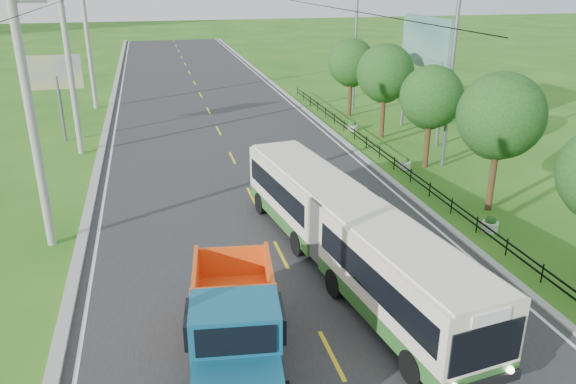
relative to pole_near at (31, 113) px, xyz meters
name	(u,v)px	position (x,y,z in m)	size (l,w,h in m)	color
ground	(332,356)	(8.26, -9.00, -5.09)	(240.00, 240.00, 0.00)	#235C15
road	(227,148)	(8.26, 11.00, -5.08)	(14.00, 120.00, 0.02)	#28282B
curb_left	(100,156)	(1.06, 11.00, -5.02)	(0.40, 120.00, 0.15)	#9E9E99
curb_right	(342,139)	(15.41, 11.00, -5.04)	(0.30, 120.00, 0.10)	#9E9E99
edge_line_left	(111,156)	(1.61, 11.00, -5.07)	(0.12, 120.00, 0.00)	silver
edge_line_right	(334,140)	(14.91, 11.00, -5.07)	(0.12, 120.00, 0.00)	silver
centre_dash	(332,355)	(8.26, -9.00, -5.07)	(0.12, 2.20, 0.00)	yellow
railing_right	(394,164)	(16.26, 5.00, -4.79)	(0.04, 40.00, 0.60)	black
pole_near	(31,113)	(0.00, 0.00, 0.00)	(3.51, 0.32, 10.00)	gray
pole_mid	(70,64)	(0.00, 12.00, 0.00)	(3.51, 0.32, 10.00)	gray
pole_far	(88,40)	(0.00, 24.00, 0.00)	(3.51, 0.32, 10.00)	gray
tree_third	(499,120)	(18.12, -0.86, -1.11)	(3.60, 3.62, 6.00)	#382314
tree_fourth	(431,100)	(18.12, 5.14, -1.51)	(3.24, 3.31, 5.40)	#382314
tree_fifth	(385,76)	(18.12, 11.14, -1.24)	(3.48, 3.52, 5.80)	#382314
tree_back	(351,65)	(18.12, 17.14, -1.44)	(3.30, 3.36, 5.50)	#382314
streetlight_mid	(449,74)	(18.90, 5.00, -0.19)	(3.02, 0.20, 9.07)	slate
streetlight_far	(353,43)	(18.90, 19.00, -0.19)	(3.02, 0.20, 9.07)	slate
planter_near	(490,225)	(16.86, -3.00, -4.81)	(0.64, 0.64, 0.67)	silver
planter_mid	(405,163)	(16.86, 5.00, -4.81)	(0.64, 0.64, 0.67)	silver
planter_far	(353,126)	(16.86, 13.00, -4.81)	(0.64, 0.64, 0.67)	silver
billboard_left	(57,78)	(-1.24, 15.00, -1.23)	(3.00, 0.20, 5.20)	slate
billboard_right	(425,50)	(20.56, 11.00, 0.25)	(0.24, 6.00, 7.30)	slate
bus	(346,229)	(10.13, -4.73, -3.47)	(4.13, 14.14, 2.70)	#2C6227
dump_truck	(235,323)	(5.68, -8.91, -3.69)	(2.96, 6.15, 2.49)	#135577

